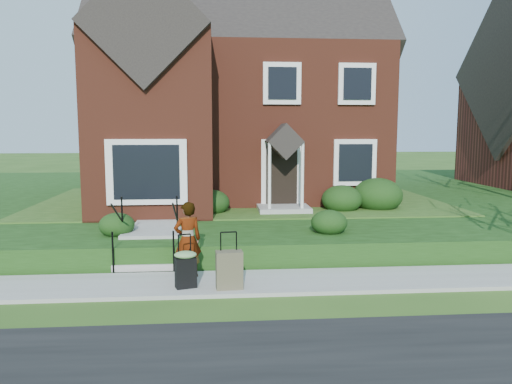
{
  "coord_description": "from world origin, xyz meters",
  "views": [
    {
      "loc": [
        -0.94,
        -9.88,
        3.16
      ],
      "look_at": [
        0.05,
        2.0,
        1.66
      ],
      "focal_mm": 35.0,
      "sensor_mm": 36.0,
      "label": 1
    }
  ],
  "objects": [
    {
      "name": "suitcase_olive",
      "position": [
        -0.68,
        -0.45,
        0.45
      ],
      "size": [
        0.54,
        0.33,
        1.12
      ],
      "rotation": [
        0.0,
        0.0,
        0.08
      ],
      "color": "brown",
      "rests_on": "sidewalk"
    },
    {
      "name": "terrace",
      "position": [
        4.0,
        10.9,
        0.3
      ],
      "size": [
        44.0,
        20.0,
        0.6
      ],
      "primitive_type": "cube",
      "color": "#18390F",
      "rests_on": "ground"
    },
    {
      "name": "suitcase_black",
      "position": [
        -1.52,
        -0.33,
        0.49
      ],
      "size": [
        0.52,
        0.47,
        1.06
      ],
      "rotation": [
        0.0,
        0.0,
        0.29
      ],
      "color": "black",
      "rests_on": "sidewalk"
    },
    {
      "name": "walkway",
      "position": [
        -2.5,
        5.0,
        0.63
      ],
      "size": [
        1.2,
        6.0,
        0.06
      ],
      "primitive_type": "cube",
      "color": "#9E9B93",
      "rests_on": "terrace"
    },
    {
      "name": "main_house",
      "position": [
        -0.21,
        9.61,
        5.26
      ],
      "size": [
        10.4,
        10.2,
        9.4
      ],
      "color": "maroon",
      "rests_on": "terrace"
    },
    {
      "name": "front_steps",
      "position": [
        -2.5,
        1.84,
        0.47
      ],
      "size": [
        1.4,
        2.02,
        1.5
      ],
      "color": "#9E9B93",
      "rests_on": "ground"
    },
    {
      "name": "sidewalk",
      "position": [
        0.0,
        0.0,
        0.04
      ],
      "size": [
        60.0,
        1.6,
        0.08
      ],
      "primitive_type": "cube",
      "color": "#9E9B93",
      "rests_on": "ground"
    },
    {
      "name": "woman",
      "position": [
        -1.52,
        0.4,
        0.88
      ],
      "size": [
        0.67,
        0.54,
        1.6
      ],
      "primitive_type": "imported",
      "rotation": [
        0.0,
        0.0,
        3.45
      ],
      "color": "#999999",
      "rests_on": "sidewalk"
    },
    {
      "name": "ground",
      "position": [
        0.0,
        0.0,
        0.0
      ],
      "size": [
        120.0,
        120.0,
        0.0
      ],
      "primitive_type": "plane",
      "color": "#2D5119",
      "rests_on": "ground"
    },
    {
      "name": "foundation_shrubs",
      "position": [
        0.73,
        5.17,
        1.08
      ],
      "size": [
        9.97,
        4.84,
        1.13
      ],
      "color": "#13330F",
      "rests_on": "terrace"
    }
  ]
}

